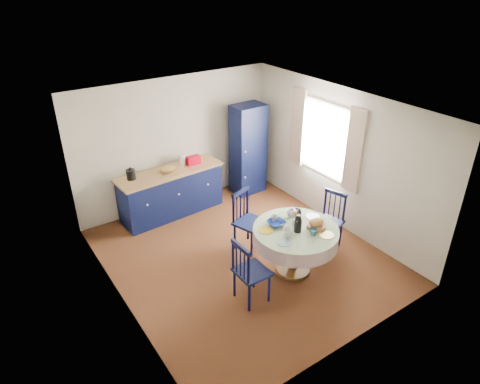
# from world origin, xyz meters

# --- Properties ---
(floor) EXTENTS (4.50, 4.50, 0.00)m
(floor) POSITION_xyz_m (0.00, 0.00, 0.00)
(floor) COLOR black
(floor) RESTS_ON ground
(ceiling) EXTENTS (4.50, 4.50, 0.00)m
(ceiling) POSITION_xyz_m (0.00, 0.00, 2.50)
(ceiling) COLOR white
(ceiling) RESTS_ON wall_back
(wall_back) EXTENTS (4.00, 0.02, 2.50)m
(wall_back) POSITION_xyz_m (0.00, 2.25, 1.25)
(wall_back) COLOR beige
(wall_back) RESTS_ON floor
(wall_left) EXTENTS (0.02, 4.50, 2.50)m
(wall_left) POSITION_xyz_m (-2.00, 0.00, 1.25)
(wall_left) COLOR beige
(wall_left) RESTS_ON floor
(wall_right) EXTENTS (0.02, 4.50, 2.50)m
(wall_right) POSITION_xyz_m (2.00, 0.00, 1.25)
(wall_right) COLOR beige
(wall_right) RESTS_ON floor
(window) EXTENTS (0.10, 1.74, 1.45)m
(window) POSITION_xyz_m (1.95, 0.30, 1.52)
(window) COLOR white
(window) RESTS_ON wall_right
(kitchen_counter) EXTENTS (2.03, 0.74, 1.13)m
(kitchen_counter) POSITION_xyz_m (-0.33, 1.90, 0.46)
(kitchen_counter) COLOR black
(kitchen_counter) RESTS_ON floor
(pantry_cabinet) EXTENTS (0.66, 0.49, 1.85)m
(pantry_cabinet) POSITION_xyz_m (1.40, 1.86, 0.92)
(pantry_cabinet) COLOR black
(pantry_cabinet) RESTS_ON floor
(dining_table) EXTENTS (1.28, 1.28, 1.05)m
(dining_table) POSITION_xyz_m (0.44, -0.75, 0.65)
(dining_table) COLOR #583819
(dining_table) RESTS_ON floor
(chair_left) EXTENTS (0.43, 0.45, 1.00)m
(chair_left) POSITION_xyz_m (-0.51, -0.90, 0.51)
(chair_left) COLOR black
(chair_left) RESTS_ON floor
(chair_far) EXTENTS (0.57, 0.56, 1.03)m
(chair_far) POSITION_xyz_m (0.22, 0.18, 0.52)
(chair_far) COLOR black
(chair_far) RESTS_ON floor
(chair_right) EXTENTS (0.52, 0.54, 0.97)m
(chair_right) POSITION_xyz_m (1.36, -0.54, 0.49)
(chair_right) COLOR black
(chair_right) RESTS_ON floor
(mug_a) EXTENTS (0.13, 0.13, 0.11)m
(mug_a) POSITION_xyz_m (0.19, -0.83, 0.83)
(mug_a) COLOR silver
(mug_a) RESTS_ON dining_table
(mug_b) EXTENTS (0.11, 0.11, 0.10)m
(mug_b) POSITION_xyz_m (0.53, -1.01, 0.82)
(mug_b) COLOR #2A5E6C
(mug_b) RESTS_ON dining_table
(mug_c) EXTENTS (0.13, 0.13, 0.10)m
(mug_c) POSITION_xyz_m (0.70, -0.47, 0.83)
(mug_c) COLOR black
(mug_c) RESTS_ON dining_table
(mug_d) EXTENTS (0.11, 0.11, 0.10)m
(mug_d) POSITION_xyz_m (0.30, -0.40, 0.82)
(mug_d) COLOR silver
(mug_d) RESTS_ON dining_table
(cobalt_bowl) EXTENTS (0.26, 0.26, 0.06)m
(cobalt_bowl) POSITION_xyz_m (0.26, -0.50, 0.81)
(cobalt_bowl) COLOR navy
(cobalt_bowl) RESTS_ON dining_table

